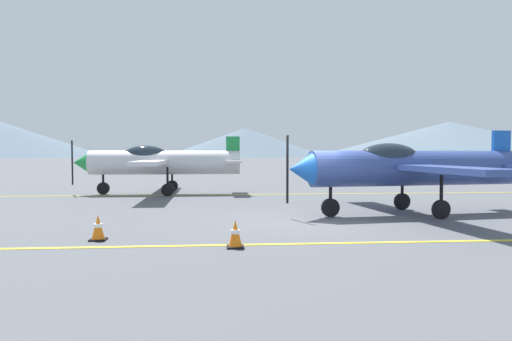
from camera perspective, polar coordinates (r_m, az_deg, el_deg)
The scene contains 9 objects.
ground_plane at distance 14.01m, azimuth 6.12°, elevation -5.94°, with size 400.00×400.00×0.00m, color #54565B.
apron_line_near at distance 10.60m, azimuth 9.82°, elevation -8.66°, with size 80.00×0.16×0.01m, color yellow.
apron_line_far at distance 21.89m, azimuth 2.12°, elevation -2.89°, with size 80.00×0.16×0.01m, color yellow.
airplane_near at distance 15.68m, azimuth 17.72°, elevation 0.42°, with size 7.87×9.03×2.70m.
airplane_mid at distance 22.44m, azimuth -11.67°, elevation 1.06°, with size 7.76×8.96×2.70m.
traffic_cone_front at distance 9.96m, azimuth -2.52°, elevation -7.69°, with size 0.36×0.36×0.59m.
traffic_cone_side at distance 11.33m, azimuth -18.55°, elevation -6.58°, with size 0.36×0.36×0.59m.
hill_centerleft at distance 157.06m, azimuth -1.31°, elevation 3.44°, with size 53.37×53.37×9.51m, color slate.
hill_centerright at distance 167.29m, azimuth 22.33°, elevation 3.53°, with size 88.50×88.50×11.46m, color slate.
Camera 1 is at (-2.65, -13.61, 2.04)m, focal length 33.09 mm.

